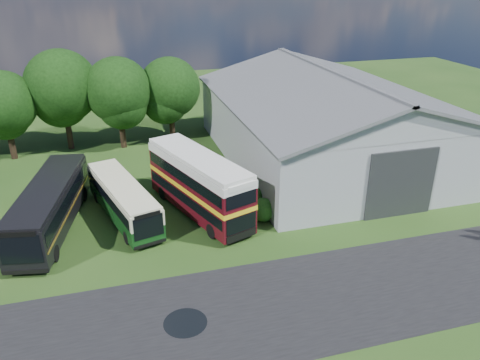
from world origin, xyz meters
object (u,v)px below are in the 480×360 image
object	(u,v)px
bus_green_single	(123,200)
bus_dark_single	(50,206)
storage_shed	(327,114)
bus_maroon_double	(199,185)

from	to	relation	value
bus_green_single	bus_dark_single	distance (m)	4.78
storage_shed	bus_green_single	bearing A→B (deg)	-159.42
bus_green_single	bus_dark_single	xyz separation A→B (m)	(-4.77, -0.14, 0.27)
bus_green_single	storage_shed	bearing A→B (deg)	5.15
bus_dark_single	bus_green_single	bearing A→B (deg)	12.48
storage_shed	bus_green_single	size ratio (longest dim) A/B	2.48
bus_maroon_double	bus_dark_single	bearing A→B (deg)	157.39
bus_maroon_double	bus_dark_single	size ratio (longest dim) A/B	0.89
storage_shed	bus_maroon_double	size ratio (longest dim) A/B	2.33
storage_shed	bus_green_single	xyz separation A→B (m)	(-18.74, -7.04, -2.73)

